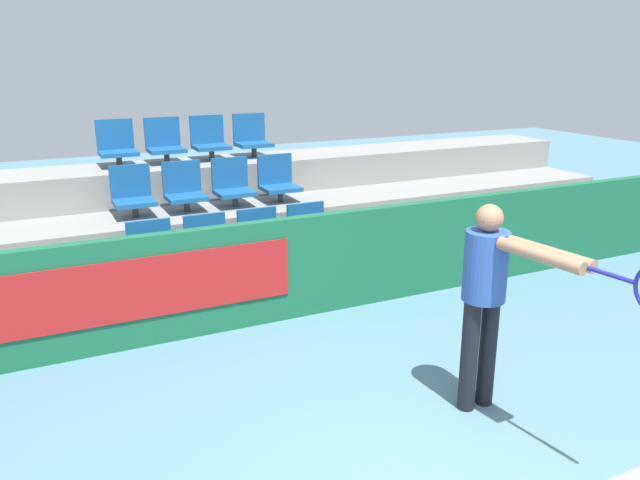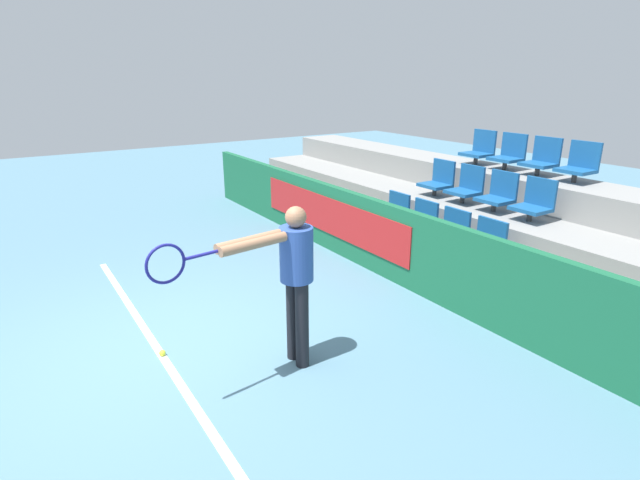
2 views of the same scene
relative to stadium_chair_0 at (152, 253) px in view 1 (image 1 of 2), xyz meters
name	(u,v)px [view 1 (image 1 of 2)]	position (x,y,z in m)	size (l,w,h in m)	color
barrier_wall	(253,274)	(0.84, -0.66, -0.14)	(11.78, 0.14, 1.05)	#19603D
bleacher_tier_front	(240,286)	(0.88, -0.12, -0.46)	(11.38, 0.93, 0.42)	gray
bleacher_tier_middle	(215,244)	(0.88, 0.81, -0.25)	(11.38, 0.93, 0.84)	gray
bleacher_tier_back	(194,210)	(0.88, 1.73, -0.04)	(11.38, 0.93, 1.26)	gray
stadium_chair_0	(152,253)	(0.00, 0.00, 0.00)	(0.45, 0.40, 0.57)	#333333
stadium_chair_1	(208,245)	(0.58, 0.00, 0.00)	(0.45, 0.40, 0.57)	#333333
stadium_chair_2	(261,238)	(1.17, 0.00, 0.00)	(0.45, 0.40, 0.57)	#333333
stadium_chair_3	(309,232)	(1.75, 0.00, 0.00)	(0.45, 0.40, 0.57)	#333333
stadium_chair_4	(133,194)	(0.00, 0.93, 0.42)	(0.45, 0.40, 0.57)	#333333
stadium_chair_5	(184,189)	(0.58, 0.93, 0.42)	(0.45, 0.40, 0.57)	#333333
stadium_chair_6	(233,185)	(1.17, 0.93, 0.42)	(0.45, 0.40, 0.57)	#333333
stadium_chair_7	(278,181)	(1.75, 0.93, 0.42)	(0.45, 0.40, 0.57)	#333333
stadium_chair_8	(117,146)	(0.00, 1.85, 0.84)	(0.45, 0.40, 0.57)	#333333
stadium_chair_9	(165,143)	(0.58, 1.85, 0.84)	(0.45, 0.40, 0.57)	#333333
stadium_chair_10	(210,140)	(1.17, 1.85, 0.84)	(0.45, 0.40, 0.57)	#333333
stadium_chair_11	(252,138)	(1.75, 1.85, 0.84)	(0.45, 0.40, 0.57)	#333333
tennis_player	(493,288)	(1.87, -2.91, 0.32)	(0.35, 1.56, 1.60)	black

